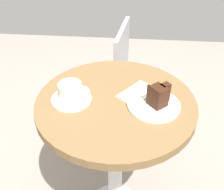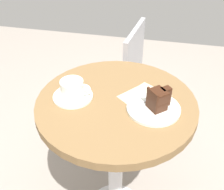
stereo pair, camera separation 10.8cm
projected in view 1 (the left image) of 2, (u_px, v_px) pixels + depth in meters
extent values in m
cylinder|color=brown|center=(116.00, 104.00, 1.13)|extent=(0.64, 0.64, 0.03)
cylinder|color=silver|center=(115.00, 165.00, 1.35)|extent=(0.07, 0.07, 0.71)
cylinder|color=silver|center=(71.00, 99.00, 1.11)|extent=(0.16, 0.16, 0.01)
cylinder|color=silver|center=(70.00, 91.00, 1.10)|extent=(0.09, 0.09, 0.06)
cylinder|color=beige|center=(70.00, 84.00, 1.08)|extent=(0.08, 0.08, 0.00)
torus|color=silver|center=(84.00, 92.00, 1.09)|extent=(0.05, 0.01, 0.05)
cube|color=silver|center=(78.00, 103.00, 1.09)|extent=(0.06, 0.07, 0.00)
ellipsoid|color=silver|center=(68.00, 109.00, 1.06)|extent=(0.02, 0.02, 0.00)
cylinder|color=silver|center=(154.00, 105.00, 1.08)|extent=(0.20, 0.20, 0.01)
cube|color=#422619|center=(157.00, 101.00, 1.07)|extent=(0.08, 0.08, 0.03)
cube|color=#422619|center=(164.00, 98.00, 1.08)|extent=(0.05, 0.05, 0.03)
cube|color=#381C0F|center=(158.00, 97.00, 1.05)|extent=(0.08, 0.08, 0.01)
cube|color=#381C0F|center=(164.00, 94.00, 1.07)|extent=(0.05, 0.05, 0.01)
cube|color=#422619|center=(158.00, 93.00, 1.04)|extent=(0.08, 0.08, 0.03)
cube|color=#422619|center=(165.00, 90.00, 1.06)|extent=(0.05, 0.05, 0.03)
cube|color=#381C0F|center=(159.00, 89.00, 1.03)|extent=(0.08, 0.08, 0.01)
cube|color=#381C0F|center=(166.00, 86.00, 1.05)|extent=(0.05, 0.05, 0.01)
cube|color=#381C0F|center=(153.00, 98.00, 1.04)|extent=(0.05, 0.05, 0.09)
cube|color=silver|center=(146.00, 98.00, 1.10)|extent=(0.09, 0.08, 0.00)
cube|color=silver|center=(160.00, 92.00, 1.14)|extent=(0.04, 0.04, 0.00)
cube|color=beige|center=(142.00, 96.00, 1.14)|extent=(0.22, 0.22, 0.00)
cube|color=beige|center=(145.00, 94.00, 1.15)|extent=(0.20, 0.20, 0.00)
cylinder|color=#9E9EA3|center=(80.00, 96.00, 2.07)|extent=(0.02, 0.02, 0.41)
cylinder|color=#9E9EA3|center=(65.00, 125.00, 1.81)|extent=(0.02, 0.02, 0.41)
cylinder|color=#9E9EA3|center=(123.00, 101.00, 2.01)|extent=(0.02, 0.02, 0.41)
cylinder|color=#9E9EA3|center=(113.00, 132.00, 1.76)|extent=(0.02, 0.02, 0.41)
cube|color=#9E9EA3|center=(94.00, 86.00, 1.78)|extent=(0.42, 0.42, 0.02)
cube|color=#9E9EA3|center=(122.00, 60.00, 1.63)|extent=(0.07, 0.36, 0.40)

